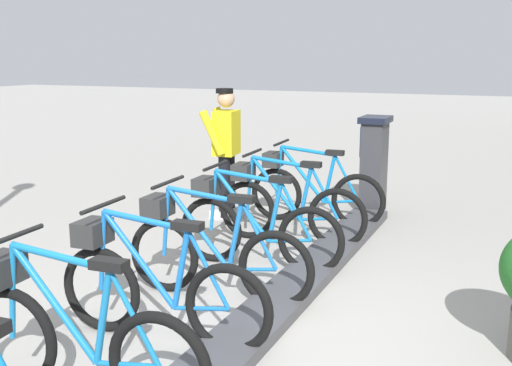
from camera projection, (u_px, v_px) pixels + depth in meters
The scene contains 10 objects.
ground_plane at pixel (242, 344), 4.57m from camera, with size 60.00×60.00×0.00m, color #A4A19B.
dock_rail_base at pixel (242, 337), 4.56m from camera, with size 0.44×7.96×0.10m, color #47474C.
payment_kiosk at pixel (374, 163), 8.30m from camera, with size 0.36×0.52×1.28m.
bike_docked_0 at pixel (311, 190), 7.76m from camera, with size 1.72×0.54×1.02m.
bike_docked_1 at pixel (285, 205), 6.96m from camera, with size 1.72×0.54×1.02m.
bike_docked_2 at pixel (252, 225), 6.15m from camera, with size 1.72×0.54×1.02m.
bike_docked_3 at pixel (210, 251), 5.35m from camera, with size 1.72×0.54×1.02m.
bike_docked_4 at pixel (153, 285), 4.55m from camera, with size 1.72×0.54×1.02m.
bike_docked_5 at pixel (71, 335), 3.75m from camera, with size 1.72×0.54×1.02m.
worker_near_rack at pixel (226, 148), 7.98m from camera, with size 0.49×0.66×1.66m.
Camera 1 is at (-1.79, 3.84, 2.08)m, focal length 43.79 mm.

